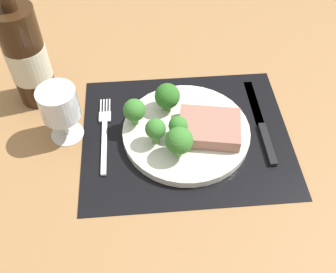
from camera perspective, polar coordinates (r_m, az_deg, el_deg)
name	(u,v)px	position (r cm, az deg, el deg)	size (l,w,h in cm)	color
ground_plane	(186,140)	(79.26, 2.56, -0.54)	(140.00, 110.00, 3.00)	#996D42
placemat	(186,135)	(77.99, 2.60, 0.22)	(40.44, 33.23, 0.30)	black
plate	(186,132)	(77.26, 2.63, 0.67)	(24.77, 24.77, 1.60)	silver
steak	(209,128)	(75.43, 5.96, 1.26)	(11.58, 8.93, 2.71)	#9E6B5B
broccoli_front_edge	(178,126)	(73.16, 1.46, 1.47)	(3.56, 3.56, 4.98)	#5B8942
broccoli_near_fork	(179,141)	(69.60, 1.60, -0.64)	(5.01, 5.01, 6.58)	#6B994C
broccoli_near_steak	(134,110)	(75.34, -4.87, 3.77)	(4.35, 4.35, 5.79)	#5B8942
broccoli_center	(167,96)	(77.95, -0.10, 5.82)	(5.04, 5.04, 5.96)	#5B8942
broccoli_back_left	(156,129)	(71.94, -1.81, 1.02)	(3.84, 3.84, 5.62)	#5B8942
fork	(105,133)	(78.67, -9.13, 0.47)	(2.40, 19.20, 0.50)	silver
knife	(262,127)	(80.91, 13.39, 1.39)	(1.80, 23.00, 0.80)	black
wine_bottle	(27,56)	(82.90, -19.69, 10.82)	(7.96, 7.96, 29.53)	#331E0F
wine_glass	(60,107)	(75.13, -15.36, 4.15)	(7.18, 7.18, 11.64)	silver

